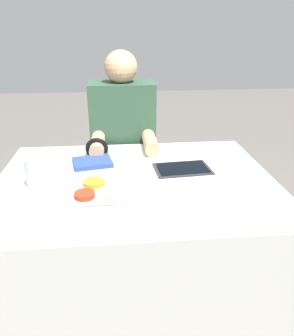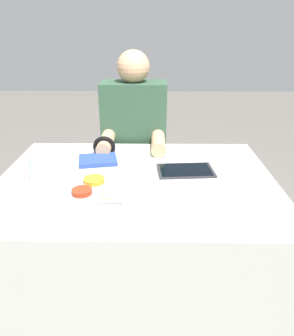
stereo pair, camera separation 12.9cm
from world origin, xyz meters
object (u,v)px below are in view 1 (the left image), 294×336
red_notebook (93,163)px  person_diner (124,167)px  drinking_glass (34,174)px  tablet_device (182,169)px  thali_tray (104,194)px

red_notebook → person_diner: person_diner is taller
red_notebook → person_diner: bearing=68.6°
red_notebook → drinking_glass: (-0.21, -0.20, 0.05)m
person_diner → tablet_device: bearing=-62.8°
thali_tray → red_notebook: size_ratio=1.69×
person_diner → drinking_glass: (-0.35, -0.58, 0.24)m
thali_tray → tablet_device: (0.33, 0.20, -0.00)m
red_notebook → tablet_device: bearing=-14.0°
thali_tray → person_diner: bearing=82.6°
thali_tray → red_notebook: 0.31m
tablet_device → drinking_glass: 0.61m
person_diner → drinking_glass: bearing=-121.4°
tablet_device → person_diner: 0.57m
tablet_device → person_diner: bearing=117.2°
tablet_device → person_diner: size_ratio=0.20×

